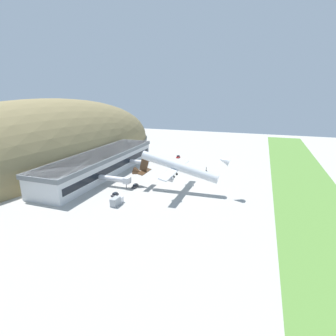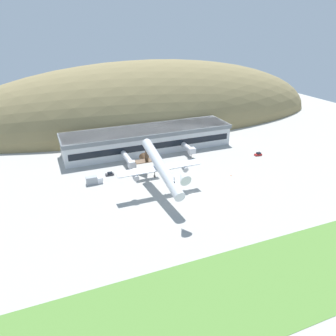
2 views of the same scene
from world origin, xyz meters
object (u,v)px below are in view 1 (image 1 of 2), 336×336
Objects in this scene: jetway_0 at (116,179)px; service_car_0 at (115,195)px; traffic_cone_0 at (190,169)px; service_car_2 at (135,186)px; jetway_1 at (140,162)px; terminal_building at (101,162)px; service_car_1 at (178,157)px; fuel_truck at (117,201)px; cargo_airplane at (177,167)px.

service_car_0 is at bearing -153.14° from jetway_0.
service_car_0 is 6.50× the size of traffic_cone_0.
traffic_cone_0 is at bearing -25.01° from service_car_2.
service_car_2 is at bearing -159.02° from jetway_1.
terminal_building is 5.43× the size of jetway_0.
service_car_0 is 0.83× the size of service_car_2.
terminal_building is 24.08× the size of service_car_0.
traffic_cone_0 is (7.24, -29.35, -3.71)m from jetway_1.
jetway_1 is at bearing 20.98° from service_car_2.
service_car_1 is (33.56, -13.62, -3.31)m from jetway_1.
jetway_0 is 67.41m from service_car_1.
jetway_0 reaches higher than service_car_2.
jetway_0 is 21.58m from fuel_truck.
service_car_2 is (-2.73, 20.39, -10.80)m from cargo_airplane.
terminal_building is 23.37m from jetway_1.
service_car_0 is (-43.29, -7.99, -3.41)m from jetway_1.
cargo_airplane reaches higher than service_car_2.
service_car_1 is at bearing -0.01° from fuel_truck.
fuel_truck is (-51.35, -13.60, -2.43)m from jetway_1.
service_car_0 is 77.06m from service_car_1.
jetway_1 is 36.37m from service_car_1.
terminal_building is 1.96× the size of cargo_airplane.
service_car_2 reaches higher than traffic_cone_0.
terminal_building reaches higher than traffic_cone_0.
service_car_1 is at bearing -22.09° from jetway_1.
service_car_0 is at bearing 34.81° from fuel_truck.
terminal_building is 36.94m from service_car_0.
traffic_cone_0 is at bearing -33.57° from jetway_0.
traffic_cone_0 is at bearing -62.82° from terminal_building.
cargo_airplane reaches higher than jetway_1.
cargo_airplane is at bearing -163.24° from service_car_1.
cargo_airplane is 12.25× the size of service_car_0.
jetway_1 is 30.46m from traffic_cone_0.
service_car_2 is 0.65× the size of fuel_truck.
service_car_2 is at bearing 97.63° from cargo_airplane.
jetway_0 is 4.33× the size of service_car_1.
jetway_1 is 53.18m from fuel_truck.
service_car_2 is at bearing 5.18° from fuel_truck.
service_car_2 is 41.71m from traffic_cone_0.
cargo_airplane is (-27.82, -32.10, 7.47)m from jetway_1.
cargo_airplane is 65.01m from service_car_1.
cargo_airplane reaches higher than terminal_building.
service_car_2 is (12.74, -3.72, 0.08)m from service_car_0.
jetway_0 is at bearing -130.71° from terminal_building.
service_car_0 is 9.87m from fuel_truck.
jetway_0 reaches higher than service_car_1.
terminal_building reaches higher than service_car_2.
service_car_1 is at bearing -4.19° from service_car_0.
service_car_0 is (-10.41, -5.27, -3.41)m from jetway_0.
jetway_1 is at bearing 157.91° from service_car_1.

